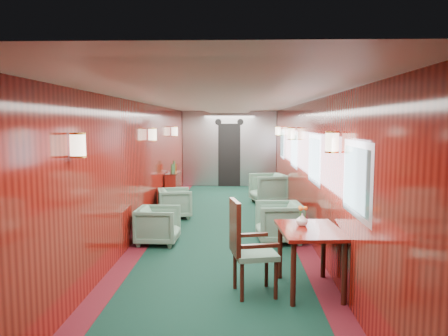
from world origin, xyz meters
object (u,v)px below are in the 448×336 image
Objects in this scene: credenza at (173,188)px; armchair_right_far at (268,189)px; armchair_left_near at (158,225)px; armchair_left_far at (175,203)px; dining_table at (310,239)px; side_chair at (246,244)px; armchair_right_near at (279,222)px.

armchair_right_far is at bearing 5.04° from credenza.
credenza is 1.58× the size of armchair_left_near.
armchair_left_far is at bearing -64.69° from armchair_right_far.
credenza is 3.55m from armchair_left_near.
armchair_right_far is at bearing -63.45° from armchair_left_far.
dining_table is 6.07m from credenza.
side_chair is 1.63× the size of armchair_left_far.
armchair_left_far is 2.75m from armchair_right_near.
armchair_left_near is (-2.21, 2.00, -0.33)m from dining_table.
side_chair reaches higher than armchair_left_near.
dining_table is 0.79m from side_chair.
armchair_left_near is (-1.44, 2.14, -0.30)m from side_chair.
armchair_left_far is (-1.44, 4.15, -0.30)m from side_chair.
credenza is 1.56× the size of armchair_left_far.
armchair_right_near is at bearing -55.55° from credenza.
credenza reaches higher than armchair_right_near.
side_chair is at bearing -173.69° from dining_table.
armchair_left_near is 2.01m from armchair_left_far.
armchair_left_near is 2.05m from armchair_right_near.
dining_table is at bearing -1.56° from side_chair.
side_chair is at bearing -20.67° from armchair_right_far.
armchair_left_near is at bearing 133.81° from dining_table.
dining_table is 0.94× the size of side_chair.
side_chair is 2.59m from armchair_left_near.
armchair_left_near is 4.30m from armchair_right_far.
side_chair is at bearing -19.14° from armchair_right_near.
credenza is (-1.71, 5.68, -0.20)m from side_chair.
armchair_left_near is at bearing 111.95° from side_chair.
dining_table is 3.00m from armchair_left_near.
dining_table is 5.75m from armchair_right_far.
armchair_left_near is (0.27, -3.54, -0.10)m from credenza.
dining_table is 1.56× the size of armchair_left_near.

